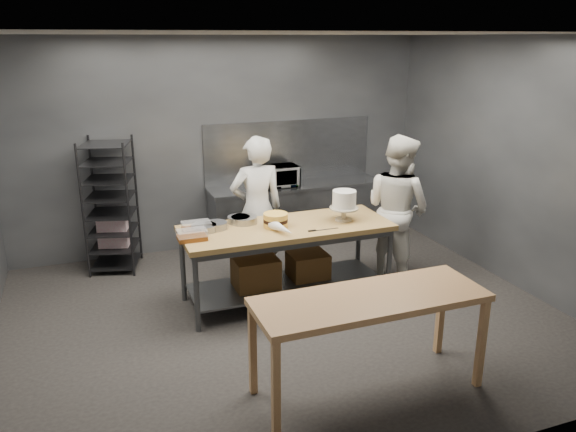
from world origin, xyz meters
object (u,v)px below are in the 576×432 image
at_px(speed_rack, 111,207).
at_px(microwave, 279,176).
at_px(chef_right, 397,208).
at_px(layer_cake, 276,220).
at_px(near_counter, 370,306).
at_px(frosted_cake_stand, 344,201).
at_px(work_table, 283,254).
at_px(chef_behind, 257,209).

bearing_deg(speed_rack, microwave, 1.94).
bearing_deg(chef_right, layer_cake, 75.39).
relative_size(near_counter, frosted_cake_stand, 5.59).
xyz_separation_m(work_table, layer_cake, (-0.10, -0.02, 0.43)).
height_order(speed_rack, microwave, speed_rack).
height_order(work_table, near_counter, work_table).
distance_m(chef_behind, microwave, 1.26).
distance_m(speed_rack, chef_right, 3.69).
relative_size(near_counter, microwave, 3.69).
xyz_separation_m(microwave, frosted_cake_stand, (0.15, -1.83, 0.10)).
relative_size(chef_right, microwave, 3.42).
relative_size(chef_behind, frosted_cake_stand, 5.16).
bearing_deg(work_table, chef_right, 4.13).
bearing_deg(work_table, layer_cake, -170.19).
height_order(microwave, layer_cake, microwave).
distance_m(near_counter, chef_right, 2.54).
relative_size(speed_rack, microwave, 3.23).
relative_size(speed_rack, layer_cake, 6.31).
relative_size(near_counter, chef_behind, 1.08).
height_order(near_counter, speed_rack, speed_rack).
xyz_separation_m(chef_behind, microwave, (0.67, 1.06, 0.13)).
height_order(chef_behind, microwave, chef_behind).
bearing_deg(microwave, work_table, -108.17).
xyz_separation_m(speed_rack, microwave, (2.36, 0.08, 0.19)).
relative_size(near_counter, chef_right, 1.08).
bearing_deg(frosted_cake_stand, layer_cake, 176.57).
bearing_deg(speed_rack, near_counter, -62.93).
xyz_separation_m(chef_behind, layer_cake, (-0.00, -0.72, 0.08)).
bearing_deg(near_counter, work_table, 92.16).
xyz_separation_m(work_table, frosted_cake_stand, (0.73, -0.07, 0.58)).
distance_m(near_counter, frosted_cake_stand, 2.01).
bearing_deg(chef_behind, chef_right, 160.33).
height_order(speed_rack, layer_cake, speed_rack).
relative_size(microwave, frosted_cake_stand, 1.52).
height_order(speed_rack, chef_right, chef_right).
height_order(chef_right, layer_cake, chef_right).
xyz_separation_m(work_table, microwave, (0.58, 1.76, 0.48)).
bearing_deg(layer_cake, speed_rack, 134.69).
height_order(microwave, frosted_cake_stand, frosted_cake_stand).
distance_m(work_table, speed_rack, 2.46).
bearing_deg(speed_rack, layer_cake, -45.31).
xyz_separation_m(near_counter, frosted_cake_stand, (0.66, 1.87, 0.34)).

